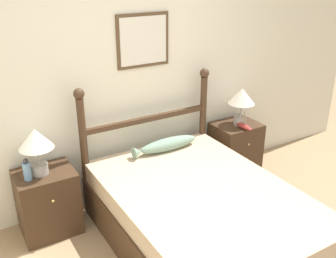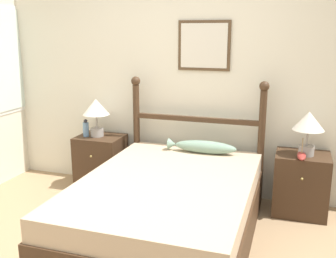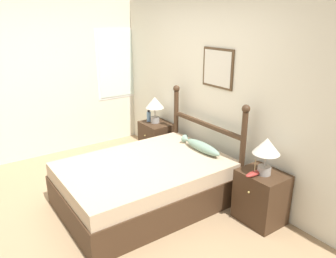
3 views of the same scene
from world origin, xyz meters
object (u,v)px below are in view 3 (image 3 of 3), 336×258
(bed, at_px, (145,183))
(nightstand_left, at_px, (157,140))
(table_lamp_right, at_px, (266,149))
(fish_pillow, at_px, (201,146))
(model_boat, at_px, (254,173))
(table_lamp_left, at_px, (155,105))
(nightstand_right, at_px, (261,197))
(bottle, at_px, (149,116))

(bed, height_order, nightstand_left, nightstand_left)
(table_lamp_right, distance_m, fish_pillow, 1.04)
(bed, relative_size, fish_pillow, 2.86)
(nightstand_left, xyz_separation_m, model_boat, (2.15, -0.13, 0.33))
(table_lamp_right, bearing_deg, model_boat, -110.09)
(table_lamp_left, bearing_deg, bed, -38.08)
(model_boat, bearing_deg, nightstand_right, 82.11)
(table_lamp_left, height_order, model_boat, table_lamp_left)
(nightstand_right, xyz_separation_m, model_boat, (-0.02, -0.13, 0.33))
(bed, xyz_separation_m, table_lamp_right, (1.11, 0.86, 0.64))
(fish_pillow, bearing_deg, table_lamp_right, 2.94)
(bed, xyz_separation_m, model_boat, (1.07, 0.75, 0.36))
(table_lamp_right, bearing_deg, bottle, -179.21)
(table_lamp_right, xyz_separation_m, bottle, (-2.34, -0.03, -0.21))
(nightstand_left, height_order, bottle, bottle)
(model_boat, bearing_deg, table_lamp_right, 69.91)
(nightstand_left, height_order, model_boat, model_boat)
(table_lamp_right, distance_m, model_boat, 0.30)
(nightstand_left, xyz_separation_m, fish_pillow, (1.20, -0.07, 0.31))
(bed, relative_size, nightstand_left, 3.34)
(nightstand_right, bearing_deg, bed, -140.96)
(bed, height_order, table_lamp_right, table_lamp_right)
(nightstand_left, distance_m, table_lamp_left, 0.61)
(nightstand_left, distance_m, table_lamp_right, 2.28)
(bed, relative_size, model_boat, 7.91)
(nightstand_left, distance_m, nightstand_right, 2.17)
(table_lamp_left, bearing_deg, fish_pillow, -3.17)
(model_boat, bearing_deg, fish_pillow, 176.46)
(nightstand_left, bearing_deg, bottle, -158.70)
(bed, bearing_deg, table_lamp_right, 37.74)
(bed, bearing_deg, table_lamp_left, 141.92)
(table_lamp_left, distance_m, bottle, 0.24)
(nightstand_right, distance_m, bottle, 2.35)
(nightstand_left, xyz_separation_m, nightstand_right, (2.17, 0.00, 0.00))
(table_lamp_left, height_order, table_lamp_right, same)
(table_lamp_left, relative_size, bottle, 2.13)
(nightstand_right, xyz_separation_m, bottle, (-2.31, -0.06, 0.39))
(nightstand_left, distance_m, model_boat, 2.18)
(table_lamp_right, distance_m, bottle, 2.35)
(table_lamp_left, bearing_deg, nightstand_left, 11.88)
(bottle, bearing_deg, bed, -33.90)
(bed, xyz_separation_m, nightstand_right, (1.09, 0.88, 0.03))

